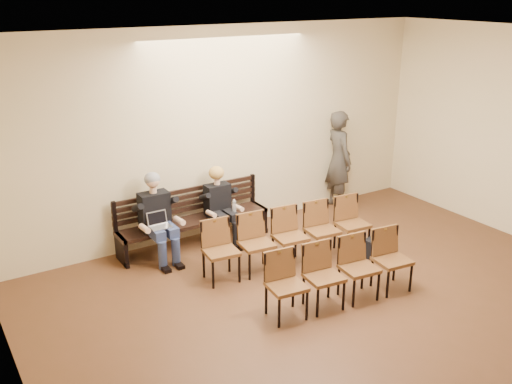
% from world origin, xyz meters
% --- Properties ---
extents(ground, '(10.00, 10.00, 0.00)m').
position_xyz_m(ground, '(0.00, 0.00, 0.00)').
color(ground, '#54301C').
rests_on(ground, ground).
extents(room_walls, '(8.02, 10.01, 3.51)m').
position_xyz_m(room_walls, '(0.00, 0.79, 2.54)').
color(room_walls, beige).
rests_on(room_walls, ground).
extents(bench, '(2.60, 0.90, 0.45)m').
position_xyz_m(bench, '(-0.83, 4.65, 0.23)').
color(bench, black).
rests_on(bench, ground).
extents(seated_man, '(0.57, 0.80, 1.38)m').
position_xyz_m(seated_man, '(-1.52, 4.53, 0.69)').
color(seated_man, black).
rests_on(seated_man, ground).
extents(seated_woman, '(0.51, 0.71, 1.19)m').
position_xyz_m(seated_woman, '(-0.40, 4.53, 0.59)').
color(seated_woman, black).
rests_on(seated_woman, ground).
extents(laptop, '(0.33, 0.27, 0.23)m').
position_xyz_m(laptop, '(-1.55, 4.32, 0.56)').
color(laptop, silver).
rests_on(laptop, bench).
extents(water_bottle, '(0.07, 0.07, 0.21)m').
position_xyz_m(water_bottle, '(-0.25, 4.33, 0.56)').
color(water_bottle, silver).
rests_on(water_bottle, bench).
extents(bag, '(0.47, 0.37, 0.30)m').
position_xyz_m(bag, '(1.44, 2.72, 0.15)').
color(bag, black).
rests_on(bag, ground).
extents(passerby, '(0.64, 0.87, 2.18)m').
position_xyz_m(passerby, '(2.30, 4.75, 1.09)').
color(passerby, '#35312B').
rests_on(passerby, ground).
extents(chair_row_front, '(2.19, 0.72, 0.88)m').
position_xyz_m(chair_row_front, '(0.03, 1.93, 0.44)').
color(chair_row_front, brown).
rests_on(chair_row_front, ground).
extents(chair_row_back, '(2.80, 0.78, 0.90)m').
position_xyz_m(chair_row_back, '(0.10, 3.22, 0.45)').
color(chair_row_back, brown).
rests_on(chair_row_back, ground).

